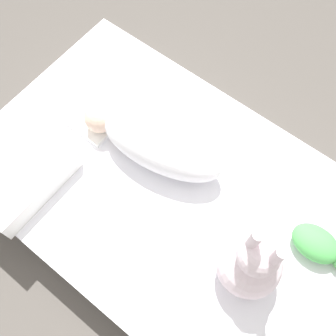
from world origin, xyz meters
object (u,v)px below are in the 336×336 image
Objects in this scene: swaddled_baby at (157,143)px; turtle_plush at (318,245)px; bunny_plush at (251,263)px; pillow at (13,170)px.

swaddled_baby is 2.68× the size of turtle_plush.
turtle_plush is (0.63, 0.05, -0.04)m from swaddled_baby.
bunny_plush is at bearing -124.93° from turtle_plush.
turtle_plush is at bearing 55.07° from bunny_plush.
swaddled_baby is at bearing -175.71° from turtle_plush.
swaddled_baby is 0.52m from bunny_plush.
swaddled_baby is at bearing 161.79° from bunny_plush.
bunny_plush is at bearing 151.28° from swaddled_baby.
swaddled_baby is 1.54× the size of pillow.
pillow is 1.74× the size of turtle_plush.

